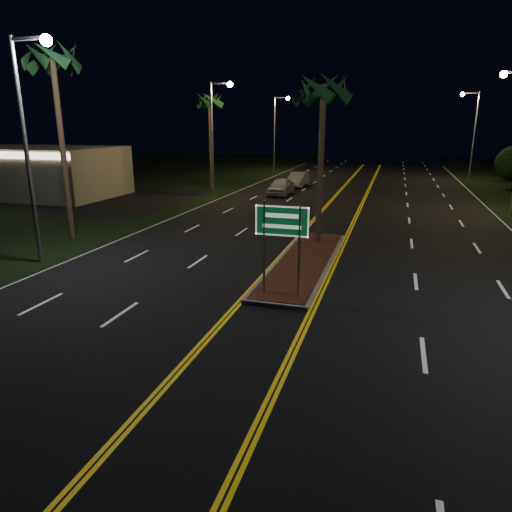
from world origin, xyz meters
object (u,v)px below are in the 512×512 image
at_px(streetlight_right_far, 471,126).
at_px(streetlight_left_far, 277,126).
at_px(commercial_building, 28,171).
at_px(highway_sign, 282,230).
at_px(streetlight_left_near, 31,127).
at_px(palm_left_far, 209,101).
at_px(streetlight_left_mid, 216,126).
at_px(car_far, 298,178).
at_px(palm_median, 324,89).
at_px(median_island, 304,262).
at_px(palm_left_near, 52,60).
at_px(car_near, 281,185).

bearing_deg(streetlight_right_far, streetlight_left_far, 174.62).
xyz_separation_m(commercial_building, streetlight_left_far, (15.39, 24.01, 3.65)).
relative_size(highway_sign, streetlight_left_near, 0.36).
distance_m(streetlight_left_near, streetlight_left_far, 40.00).
height_order(streetlight_left_near, palm_left_far, streetlight_left_near).
distance_m(commercial_building, streetlight_left_mid, 16.31).
bearing_deg(palm_left_far, streetlight_left_far, 82.22).
relative_size(streetlight_left_far, car_far, 1.88).
bearing_deg(palm_median, highway_sign, -90.00).
bearing_deg(car_far, streetlight_left_near, -99.34).
distance_m(median_island, streetlight_left_far, 38.89).
height_order(streetlight_left_near, streetlight_left_mid, same).
xyz_separation_m(streetlight_left_mid, palm_left_near, (-1.89, -16.00, 3.02)).
height_order(highway_sign, streetlight_left_mid, streetlight_left_mid).
relative_size(palm_median, palm_left_far, 0.94).
bearing_deg(palm_left_near, streetlight_right_far, 55.79).
bearing_deg(palm_left_near, commercial_building, 138.39).
height_order(streetlight_left_mid, streetlight_left_far, same).
relative_size(streetlight_left_far, palm_median, 1.08).
distance_m(streetlight_right_far, palm_left_far, 27.36).
xyz_separation_m(median_island, palm_left_far, (-12.80, 21.00, 7.66)).
relative_size(palm_median, car_near, 1.67).
bearing_deg(car_far, highway_sign, -78.34).
bearing_deg(car_near, streetlight_right_far, 45.64).
xyz_separation_m(streetlight_left_mid, palm_left_far, (-2.19, 4.00, 2.09)).
bearing_deg(palm_left_near, car_far, 73.75).
relative_size(streetlight_left_near, car_far, 1.88).
relative_size(highway_sign, streetlight_left_mid, 0.36).
xyz_separation_m(streetlight_right_far, car_far, (-16.12, -9.99, -4.86)).
distance_m(streetlight_right_far, palm_median, 33.28).
distance_m(palm_median, palm_left_far, 21.69).
bearing_deg(streetlight_left_far, palm_left_near, -93.00).
bearing_deg(palm_left_near, median_island, -4.57).
bearing_deg(median_island, palm_left_far, 121.36).
xyz_separation_m(palm_left_near, car_near, (6.75, 18.27, -7.85)).
relative_size(highway_sign, streetlight_right_far, 0.36).
relative_size(streetlight_left_mid, palm_left_near, 0.92).
distance_m(commercial_building, car_far, 23.79).
bearing_deg(palm_left_far, commercial_building, -148.75).
xyz_separation_m(highway_sign, palm_left_near, (-12.50, 5.20, 6.28)).
bearing_deg(streetlight_left_far, streetlight_right_far, -5.38).
bearing_deg(streetlight_left_far, palm_left_far, -97.78).
bearing_deg(palm_median, commercial_building, 159.95).
distance_m(streetlight_left_mid, palm_left_far, 5.01).
bearing_deg(palm_median, streetlight_left_near, -148.51).
relative_size(median_island, streetlight_left_far, 1.14).
bearing_deg(palm_left_near, streetlight_left_far, 87.00).
distance_m(streetlight_left_far, palm_left_near, 36.18).
xyz_separation_m(commercial_building, streetlight_left_near, (15.39, -15.99, 3.65)).
xyz_separation_m(streetlight_left_far, car_far, (5.11, -11.99, -4.86)).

